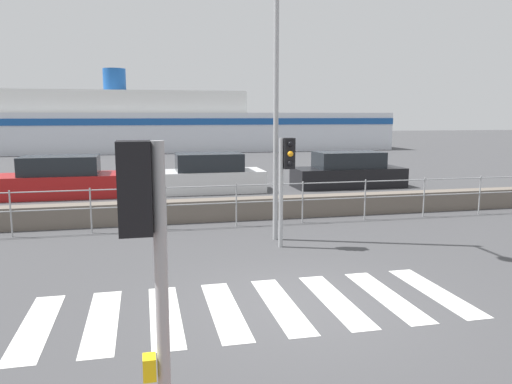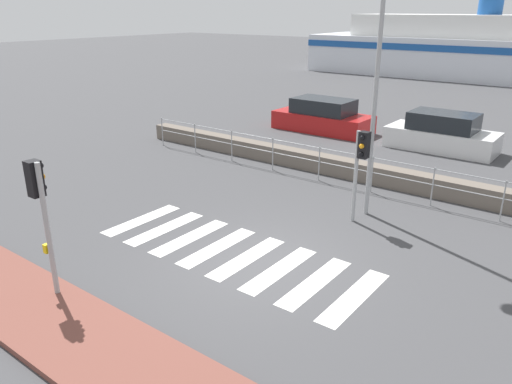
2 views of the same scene
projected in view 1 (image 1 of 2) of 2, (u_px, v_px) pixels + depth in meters
The scene contains 11 objects.
ground_plane at pixel (303, 303), 7.93m from camera, with size 160.00×160.00×0.00m, color #424244.
crosswalk at pixel (253, 307), 7.75m from camera, with size 6.75×2.40×0.01m.
seawall at pixel (231, 209), 14.25m from camera, with size 20.71×0.55×0.60m.
harbor_fence at pixel (236, 198), 13.34m from camera, with size 18.68×0.04×1.16m.
traffic_light_near at pixel (146, 245), 3.68m from camera, with size 0.34×0.32×2.78m.
traffic_light_far at pixel (286, 167), 11.05m from camera, with size 0.34×0.32×2.46m.
streetlamp at pixel (279, 58), 11.12m from camera, with size 0.32×1.35×6.87m.
ferry_boat at pixel (160, 126), 41.72m from camera, with size 36.97×7.26×6.67m.
parked_car_red at pixel (61, 179), 18.21m from camera, with size 4.49×1.88×1.49m.
parked_car_white at pixel (209, 175), 19.40m from camera, with size 4.20×1.83×1.50m.
parked_car_black at pixel (348, 172), 20.68m from camera, with size 4.56×1.74×1.46m.
Camera 1 is at (-2.40, -7.21, 2.96)m, focal length 35.00 mm.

